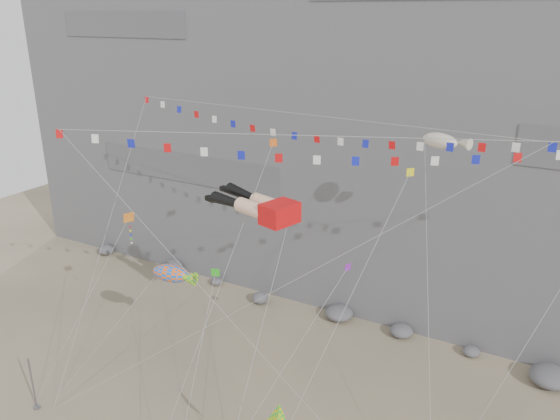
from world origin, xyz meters
name	(u,v)px	position (x,y,z in m)	size (l,w,h in m)	color
cliff	(407,35)	(0.00, 32.00, 25.00)	(80.00, 28.00, 50.00)	slate
talus_boulders	(339,313)	(0.00, 17.00, 0.60)	(60.00, 3.00, 1.20)	slate
anchor_pole_left	(33,384)	(-14.34, -5.03, 2.13)	(0.12, 0.12, 4.26)	slate
legs_kite	(257,206)	(-1.73, 5.53, 14.54)	(9.54, 15.45, 19.31)	red
flag_banner_upper	(305,115)	(-0.53, 10.35, 20.18)	(32.44, 16.32, 28.07)	red
flag_banner_lower	(337,137)	(4.46, 4.54, 20.21)	(31.99, 13.27, 22.83)	red
harlequin_kite	(128,219)	(-10.22, 1.73, 13.27)	(5.79, 7.00, 15.46)	red
fish_windsock	(171,273)	(-7.58, 2.78, 9.11)	(8.80, 6.73, 12.62)	#FF5C0D
blimp_windsock	(440,142)	(8.65, 12.57, 18.79)	(7.10, 15.91, 24.33)	beige
small_kite_a	(271,148)	(-2.43, 8.71, 17.88)	(1.26, 16.86, 24.30)	#DE5712
small_kite_b	(345,271)	(4.94, 5.59, 11.09)	(4.58, 13.05, 17.22)	purple
small_kite_c	(215,275)	(-2.41, 1.19, 10.93)	(2.94, 9.39, 14.25)	green
small_kite_d	(407,180)	(8.23, 6.61, 17.58)	(5.06, 13.40, 22.44)	yellow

